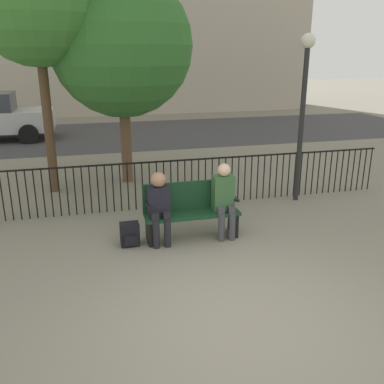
{
  "coord_description": "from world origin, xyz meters",
  "views": [
    {
      "loc": [
        -1.62,
        -3.88,
        2.93
      ],
      "look_at": [
        0.0,
        2.39,
        0.8
      ],
      "focal_mm": 40.0,
      "sensor_mm": 36.0,
      "label": 1
    }
  ],
  "objects": [
    {
      "name": "backpack",
      "position": [
        -1.02,
        2.38,
        0.18
      ],
      "size": [
        0.3,
        0.26,
        0.37
      ],
      "color": "black",
      "rests_on": "ground"
    },
    {
      "name": "seated_person_1",
      "position": [
        0.52,
        2.34,
        0.69
      ],
      "size": [
        0.34,
        0.39,
        1.24
      ],
      "color": "#3D3D42",
      "rests_on": "ground"
    },
    {
      "name": "lamp_post",
      "position": [
        2.57,
        3.72,
        2.19
      ],
      "size": [
        0.28,
        0.28,
        3.26
      ],
      "color": "black",
      "rests_on": "ground"
    },
    {
      "name": "street_surface",
      "position": [
        0.0,
        12.0,
        0.0
      ],
      "size": [
        24.0,
        6.0,
        0.01
      ],
      "color": "#3D3D3F",
      "rests_on": "ground"
    },
    {
      "name": "ground_plane",
      "position": [
        0.0,
        0.0,
        0.0
      ],
      "size": [
        80.0,
        80.0,
        0.0
      ],
      "primitive_type": "plane",
      "color": "gray"
    },
    {
      "name": "tree_1",
      "position": [
        -0.66,
        5.95,
        3.05
      ],
      "size": [
        3.09,
        3.09,
        4.6
      ],
      "color": "brown",
      "rests_on": "ground"
    },
    {
      "name": "fence_railing",
      "position": [
        -0.02,
        3.96,
        0.56
      ],
      "size": [
        9.01,
        0.03,
        0.95
      ],
      "color": "black",
      "rests_on": "ground"
    },
    {
      "name": "park_bench",
      "position": [
        0.0,
        2.47,
        0.49
      ],
      "size": [
        1.54,
        0.45,
        0.92
      ],
      "color": "#14381E",
      "rests_on": "ground"
    },
    {
      "name": "seated_person_0",
      "position": [
        -0.54,
        2.34,
        0.67
      ],
      "size": [
        0.34,
        0.39,
        1.17
      ],
      "color": "black",
      "rests_on": "ground"
    }
  ]
}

